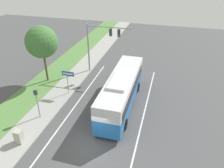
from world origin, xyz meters
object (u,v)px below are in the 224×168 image
Objects in this scene: pedestrian_signal at (37,100)px; street_sign at (68,78)px; bus at (122,89)px; signal_gantry at (101,40)px; utility_cabinet at (19,136)px.

pedestrian_signal reaches higher than street_sign.
signal_gantry reaches higher than bus.
pedestrian_signal is 1.05× the size of street_sign.
signal_gantry is 11.50m from pedestrian_signal.
bus is at bearing 47.46° from utility_cabinet.
street_sign is 8.30m from utility_cabinet.
signal_gantry is 2.23× the size of street_sign.
pedestrian_signal is (-7.15, -4.07, 0.12)m from bus.
bus is 10.30m from utility_cabinet.
street_sign reaches higher than utility_cabinet.
bus is 3.78× the size of street_sign.
pedestrian_signal reaches higher than utility_cabinet.
utility_cabinet is at bearing -132.54° from bus.
signal_gantry is at bearing 80.08° from utility_cabinet.
street_sign is at bearing 79.01° from pedestrian_signal.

